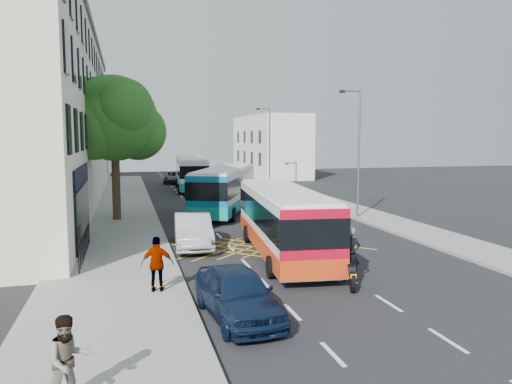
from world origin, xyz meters
TOP-DOWN VIEW (x-y plane):
  - ground at (0.00, 0.00)m, footprint 120.00×120.00m
  - pavement_left at (-8.50, 15.00)m, footprint 5.00×70.00m
  - pavement_right at (7.50, 15.00)m, footprint 3.00×70.00m
  - terrace_main at (-14.00, 24.49)m, footprint 8.30×45.00m
  - terrace_far at (-14.00, 55.00)m, footprint 8.00×20.00m
  - building_right at (11.00, 48.00)m, footprint 6.00×18.00m
  - street_tree at (-8.51, 14.97)m, footprint 6.30×5.70m
  - lamp_near at (6.20, 12.00)m, footprint 1.45×0.15m
  - lamp_far at (6.20, 32.00)m, footprint 1.45×0.15m
  - railings at (-9.70, 5.30)m, footprint 0.08×5.60m
  - bus_near at (-1.26, 3.99)m, footprint 3.51×10.76m
  - bus_mid at (-1.32, 16.98)m, footprint 6.58×11.21m
  - bus_far at (-1.61, 32.67)m, footprint 3.44×11.52m
  - motorbike at (-0.36, -0.93)m, footprint 0.95×2.31m
  - parked_car_blue at (-4.90, -3.07)m, footprint 2.18×4.53m
  - parked_car_silver at (-4.90, 6.63)m, footprint 2.01×4.89m
  - red_hatchback at (4.10, 17.77)m, footprint 2.31×5.03m
  - distant_car_grey at (-2.62, 40.23)m, footprint 2.74×5.00m
  - distant_car_silver at (3.32, 34.18)m, footprint 1.79×4.01m
  - distant_car_dark at (4.73, 46.22)m, footprint 1.73×3.75m
  - pedestrian_near at (-9.08, -7.09)m, footprint 1.05×0.95m
  - pedestrian_far at (-7.00, -0.35)m, footprint 1.13×0.60m

SIDE VIEW (x-z plane):
  - ground at x=0.00m, z-range 0.00..0.00m
  - pavement_left at x=-8.50m, z-range 0.00..0.15m
  - pavement_right at x=7.50m, z-range 0.00..0.15m
  - distant_car_dark at x=4.73m, z-range 0.00..1.19m
  - distant_car_grey at x=-2.62m, z-range 0.00..1.33m
  - distant_car_silver at x=3.32m, z-range 0.00..1.34m
  - red_hatchback at x=4.10m, z-range 0.00..1.42m
  - railings at x=-9.70m, z-range 0.15..1.29m
  - parked_car_blue at x=-4.90m, z-range 0.00..1.49m
  - parked_car_silver at x=-4.90m, z-range 0.00..1.58m
  - motorbike at x=-0.36m, z-range -0.06..2.06m
  - pedestrian_near at x=-9.08m, z-range 0.15..1.91m
  - pedestrian_far at x=-7.00m, z-range 0.15..1.99m
  - bus_near at x=-1.26m, z-range 0.08..3.05m
  - bus_mid at x=-1.32m, z-range 0.08..3.19m
  - bus_far at x=-1.61m, z-range 0.08..3.28m
  - building_right at x=11.00m, z-range 0.00..8.00m
  - lamp_near at x=6.20m, z-range 0.62..8.62m
  - lamp_far at x=6.20m, z-range 0.62..8.62m
  - terrace_far at x=-14.00m, z-range 0.00..10.00m
  - street_tree at x=-8.51m, z-range 1.89..10.69m
  - terrace_main at x=-14.00m, z-range 0.01..13.51m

